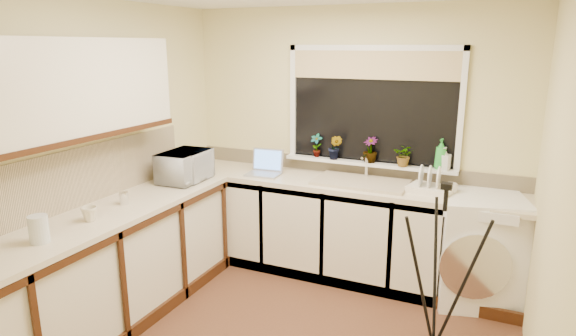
{
  "coord_description": "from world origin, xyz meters",
  "views": [
    {
      "loc": [
        1.33,
        -2.88,
        2.1
      ],
      "look_at": [
        -0.22,
        0.55,
        1.15
      ],
      "focal_mm": 30.53,
      "sensor_mm": 36.0,
      "label": 1
    }
  ],
  "objects_px": {
    "steel_jar": "(124,198)",
    "plant_b": "(335,147)",
    "tripod": "(440,270)",
    "plant_c": "(370,150)",
    "dish_rack": "(431,189)",
    "soap_bottle_green": "(441,154)",
    "plant_a": "(316,145)",
    "kettle": "(184,173)",
    "washing_machine": "(478,249)",
    "cup_left": "(89,214)",
    "glass_jug": "(39,229)",
    "plant_d": "(404,155)",
    "soap_bottle_clear": "(445,158)",
    "microwave": "(185,166)",
    "cup_back": "(450,189)",
    "laptop": "(265,167)"
  },
  "relations": [
    {
      "from": "steel_jar",
      "to": "plant_b",
      "type": "relative_size",
      "value": 0.41
    },
    {
      "from": "tripod",
      "to": "plant_c",
      "type": "xyz_separation_m",
      "value": [
        -0.8,
        1.09,
        0.55
      ]
    },
    {
      "from": "dish_rack",
      "to": "soap_bottle_green",
      "type": "xyz_separation_m",
      "value": [
        0.03,
        0.24,
        0.26
      ]
    },
    {
      "from": "plant_a",
      "to": "dish_rack",
      "type": "bearing_deg",
      "value": -12.4
    },
    {
      "from": "kettle",
      "to": "tripod",
      "type": "distance_m",
      "value": 2.27
    },
    {
      "from": "plant_a",
      "to": "soap_bottle_green",
      "type": "distance_m",
      "value": 1.15
    },
    {
      "from": "plant_a",
      "to": "plant_b",
      "type": "xyz_separation_m",
      "value": [
        0.2,
        -0.04,
        0.0
      ]
    },
    {
      "from": "washing_machine",
      "to": "kettle",
      "type": "xyz_separation_m",
      "value": [
        -2.43,
        -0.67,
        0.54
      ]
    },
    {
      "from": "cup_left",
      "to": "steel_jar",
      "type": "bearing_deg",
      "value": 96.36
    },
    {
      "from": "washing_machine",
      "to": "glass_jug",
      "type": "xyz_separation_m",
      "value": [
        -2.48,
        -2.12,
        0.53
      ]
    },
    {
      "from": "glass_jug",
      "to": "plant_d",
      "type": "xyz_separation_m",
      "value": [
        1.79,
        2.31,
        0.16
      ]
    },
    {
      "from": "washing_machine",
      "to": "dish_rack",
      "type": "xyz_separation_m",
      "value": [
        -0.41,
        -0.02,
        0.47
      ]
    },
    {
      "from": "glass_jug",
      "to": "soap_bottle_clear",
      "type": "bearing_deg",
      "value": 47.68
    },
    {
      "from": "microwave",
      "to": "soap_bottle_clear",
      "type": "xyz_separation_m",
      "value": [
        2.15,
        0.78,
        0.11
      ]
    },
    {
      "from": "kettle",
      "to": "plant_d",
      "type": "distance_m",
      "value": 1.95
    },
    {
      "from": "kettle",
      "to": "cup_left",
      "type": "xyz_separation_m",
      "value": [
        -0.05,
        -1.04,
        -0.05
      ]
    },
    {
      "from": "dish_rack",
      "to": "soap_bottle_clear",
      "type": "relative_size",
      "value": 1.81
    },
    {
      "from": "washing_machine",
      "to": "glass_jug",
      "type": "height_order",
      "value": "glass_jug"
    },
    {
      "from": "tripod",
      "to": "plant_a",
      "type": "distance_m",
      "value": 1.81
    },
    {
      "from": "plant_b",
      "to": "plant_c",
      "type": "height_order",
      "value": "plant_c"
    },
    {
      "from": "plant_c",
      "to": "kettle",
      "type": "bearing_deg",
      "value": -148.46
    },
    {
      "from": "plant_d",
      "to": "cup_left",
      "type": "height_order",
      "value": "plant_d"
    },
    {
      "from": "microwave",
      "to": "plant_d",
      "type": "height_order",
      "value": "plant_d"
    },
    {
      "from": "tripod",
      "to": "cup_back",
      "type": "distance_m",
      "value": 0.94
    },
    {
      "from": "glass_jug",
      "to": "soap_bottle_green",
      "type": "height_order",
      "value": "soap_bottle_green"
    },
    {
      "from": "steel_jar",
      "to": "plant_a",
      "type": "distance_m",
      "value": 1.85
    },
    {
      "from": "dish_rack",
      "to": "steel_jar",
      "type": "relative_size",
      "value": 3.71
    },
    {
      "from": "glass_jug",
      "to": "plant_b",
      "type": "distance_m",
      "value": 2.58
    },
    {
      "from": "plant_a",
      "to": "steel_jar",
      "type": "bearing_deg",
      "value": -122.83
    },
    {
      "from": "glass_jug",
      "to": "cup_back",
      "type": "xyz_separation_m",
      "value": [
        2.22,
        2.13,
        -0.04
      ]
    },
    {
      "from": "cup_left",
      "to": "plant_c",
      "type": "bearing_deg",
      "value": 52.29
    },
    {
      "from": "washing_machine",
      "to": "glass_jug",
      "type": "distance_m",
      "value": 3.31
    },
    {
      "from": "microwave",
      "to": "plant_b",
      "type": "bearing_deg",
      "value": -59.34
    },
    {
      "from": "microwave",
      "to": "cup_back",
      "type": "distance_m",
      "value": 2.31
    },
    {
      "from": "plant_d",
      "to": "soap_bottle_clear",
      "type": "distance_m",
      "value": 0.34
    },
    {
      "from": "laptop",
      "to": "dish_rack",
      "type": "bearing_deg",
      "value": -3.94
    },
    {
      "from": "glass_jug",
      "to": "soap_bottle_clear",
      "type": "relative_size",
      "value": 0.89
    },
    {
      "from": "microwave",
      "to": "plant_a",
      "type": "height_order",
      "value": "plant_a"
    },
    {
      "from": "washing_machine",
      "to": "plant_c",
      "type": "bearing_deg",
      "value": 153.71
    },
    {
      "from": "cup_back",
      "to": "laptop",
      "type": "bearing_deg",
      "value": -178.4
    },
    {
      "from": "plant_a",
      "to": "glass_jug",
      "type": "bearing_deg",
      "value": -111.85
    },
    {
      "from": "tripod",
      "to": "soap_bottle_green",
      "type": "xyz_separation_m",
      "value": [
        -0.18,
        1.09,
        0.57
      ]
    },
    {
      "from": "steel_jar",
      "to": "soap_bottle_clear",
      "type": "distance_m",
      "value": 2.68
    },
    {
      "from": "kettle",
      "to": "plant_b",
      "type": "distance_m",
      "value": 1.4
    },
    {
      "from": "glass_jug",
      "to": "cup_back",
      "type": "relative_size",
      "value": 1.52
    },
    {
      "from": "plant_c",
      "to": "soap_bottle_green",
      "type": "height_order",
      "value": "soap_bottle_green"
    },
    {
      "from": "tripod",
      "to": "cup_left",
      "type": "relative_size",
      "value": 11.22
    },
    {
      "from": "washing_machine",
      "to": "soap_bottle_clear",
      "type": "distance_m",
      "value": 0.8
    },
    {
      "from": "laptop",
      "to": "plant_d",
      "type": "distance_m",
      "value": 1.3
    },
    {
      "from": "soap_bottle_green",
      "to": "plant_b",
      "type": "bearing_deg",
      "value": -178.21
    }
  ]
}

